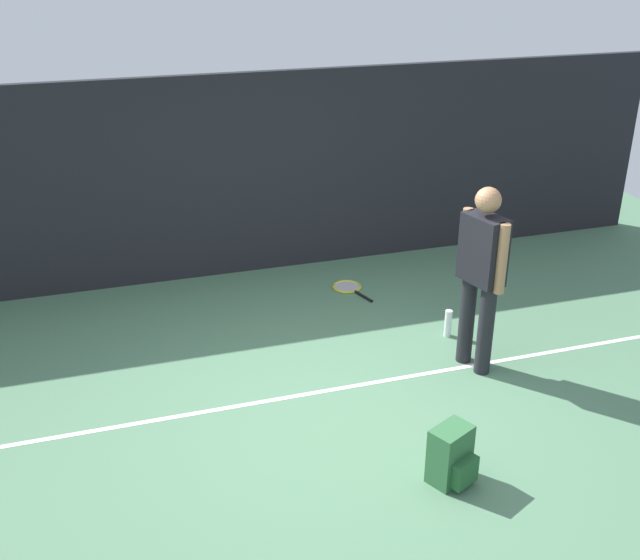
{
  "coord_description": "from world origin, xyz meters",
  "views": [
    {
      "loc": [
        -1.68,
        -4.99,
        3.62
      ],
      "look_at": [
        0.0,
        0.4,
        1.0
      ],
      "focal_mm": 42.53,
      "sensor_mm": 36.0,
      "label": 1
    }
  ],
  "objects_px": {
    "tennis_player": "(481,269)",
    "water_bottle": "(448,323)",
    "backpack": "(452,456)",
    "tennis_racket": "(349,288)"
  },
  "relations": [
    {
      "from": "backpack",
      "to": "water_bottle",
      "type": "relative_size",
      "value": 1.6
    },
    {
      "from": "backpack",
      "to": "tennis_racket",
      "type": "bearing_deg",
      "value": 57.78
    },
    {
      "from": "tennis_player",
      "to": "tennis_racket",
      "type": "distance_m",
      "value": 2.18
    },
    {
      "from": "tennis_player",
      "to": "tennis_racket",
      "type": "height_order",
      "value": "tennis_player"
    },
    {
      "from": "backpack",
      "to": "water_bottle",
      "type": "distance_m",
      "value": 2.17
    },
    {
      "from": "tennis_player",
      "to": "tennis_racket",
      "type": "xyz_separation_m",
      "value": [
        -0.54,
        1.88,
        -0.95
      ]
    },
    {
      "from": "tennis_racket",
      "to": "backpack",
      "type": "xyz_separation_m",
      "value": [
        -0.36,
        -3.25,
        0.2
      ]
    },
    {
      "from": "tennis_player",
      "to": "water_bottle",
      "type": "xyz_separation_m",
      "value": [
        0.03,
        0.58,
        -0.83
      ]
    },
    {
      "from": "water_bottle",
      "to": "backpack",
      "type": "bearing_deg",
      "value": -115.47
    },
    {
      "from": "backpack",
      "to": "tennis_player",
      "type": "bearing_deg",
      "value": 30.91
    }
  ]
}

